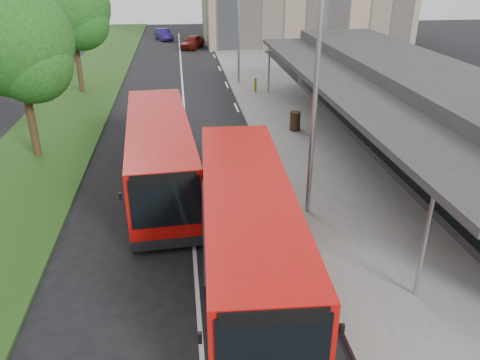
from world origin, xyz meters
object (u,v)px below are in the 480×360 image
(bus_main, at_px, (247,229))
(lamp_post_far, at_px, (237,19))
(lamp_post_near, at_px, (313,87))
(bus_second, at_px, (160,154))
(tree_mid, at_px, (18,49))
(litter_bin, at_px, (295,121))
(tree_far, at_px, (71,12))
(car_near, at_px, (192,42))
(bollard, at_px, (255,85))
(car_far, at_px, (164,34))

(bus_main, bearing_deg, lamp_post_far, 86.30)
(lamp_post_near, relative_size, bus_second, 0.79)
(tree_mid, distance_m, litter_bin, 13.66)
(tree_far, relative_size, car_near, 2.10)
(lamp_post_far, xyz_separation_m, bus_main, (-2.60, -23.18, -3.24))
(lamp_post_far, bearing_deg, bollard, -72.64)
(bus_main, bearing_deg, tree_far, 113.69)
(bus_main, distance_m, litter_bin, 12.78)
(lamp_post_near, relative_size, bollard, 8.23)
(tree_mid, relative_size, bus_second, 0.76)
(bus_main, height_order, litter_bin, bus_main)
(litter_bin, relative_size, bollard, 1.04)
(lamp_post_near, bearing_deg, litter_bin, 79.03)
(tree_far, xyz_separation_m, car_far, (5.25, 23.85, -4.75))
(lamp_post_far, bearing_deg, litter_bin, -81.30)
(tree_far, relative_size, lamp_post_far, 1.04)
(lamp_post_near, bearing_deg, car_far, 97.80)
(lamp_post_far, xyz_separation_m, car_near, (-2.74, 16.56, -4.04))
(bus_second, bearing_deg, litter_bin, 36.38)
(tree_mid, xyz_separation_m, car_near, (8.39, 29.51, -4.30))
(bus_second, relative_size, car_near, 2.54)
(bollard, distance_m, car_far, 26.64)
(tree_mid, relative_size, lamp_post_far, 0.96)
(tree_mid, bearing_deg, bus_main, -50.18)
(bus_second, bearing_deg, tree_mid, 141.79)
(lamp_post_near, bearing_deg, bus_second, 150.21)
(lamp_post_near, xyz_separation_m, car_far, (-5.88, 42.90, -4.09))
(bus_second, xyz_separation_m, litter_bin, (6.93, 5.83, -0.79))
(tree_far, height_order, bus_main, tree_far)
(lamp_post_far, distance_m, car_near, 17.27)
(litter_bin, distance_m, bollard, 8.35)
(lamp_post_near, bearing_deg, bollard, 87.01)
(car_near, bearing_deg, tree_far, -92.64)
(litter_bin, xyz_separation_m, bollard, (-0.82, 8.31, -0.02))
(tree_far, height_order, litter_bin, tree_far)
(bus_main, relative_size, litter_bin, 10.15)
(lamp_post_far, bearing_deg, car_far, 104.39)
(lamp_post_near, bearing_deg, lamp_post_far, 90.00)
(lamp_post_near, bearing_deg, car_near, 94.29)
(tree_mid, height_order, car_far, tree_mid)
(bus_second, bearing_deg, lamp_post_near, -33.49)
(bus_main, bearing_deg, bus_second, 115.73)
(lamp_post_near, height_order, bus_second, lamp_post_near)
(tree_far, bearing_deg, car_far, 77.58)
(bollard, bearing_deg, car_far, 104.72)
(tree_mid, relative_size, tree_far, 0.93)
(tree_mid, bearing_deg, car_near, 74.13)
(bollard, relative_size, car_far, 0.25)
(tree_far, height_order, car_far, tree_far)
(lamp_post_far, relative_size, bus_main, 0.78)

